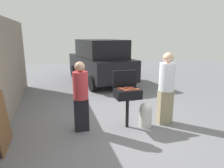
{
  "coord_description": "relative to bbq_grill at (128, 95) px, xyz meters",
  "views": [
    {
      "loc": [
        -1.58,
        -4.44,
        2.24
      ],
      "look_at": [
        -0.18,
        0.46,
        1.0
      ],
      "focal_mm": 32.59,
      "sensor_mm": 36.0,
      "label": 1
    }
  ],
  "objects": [
    {
      "name": "person_right",
      "position": [
        1.01,
        -0.05,
        0.16
      ],
      "size": [
        0.38,
        0.38,
        1.83
      ],
      "rotation": [
        0.0,
        0.0,
        3.19
      ],
      "color": "gray",
      "rests_on": "ground"
    },
    {
      "name": "hot_dog_14",
      "position": [
        0.19,
        -0.15,
        0.16
      ],
      "size": [
        0.13,
        0.03,
        0.03
      ],
      "primitive_type": "cylinder",
      "rotation": [
        0.0,
        1.57,
        0.07
      ],
      "color": "#B74C33",
      "rests_on": "bbq_grill"
    },
    {
      "name": "hot_dog_2",
      "position": [
        0.05,
        -0.04,
        0.16
      ],
      "size": [
        0.13,
        0.04,
        0.03
      ],
      "primitive_type": "cylinder",
      "rotation": [
        0.0,
        1.57,
        0.1
      ],
      "color": "#C6593D",
      "rests_on": "bbq_grill"
    },
    {
      "name": "hot_dog_11",
      "position": [
        0.03,
        -0.16,
        0.16
      ],
      "size": [
        0.13,
        0.03,
        0.03
      ],
      "primitive_type": "cylinder",
      "rotation": [
        0.0,
        1.57,
        0.06
      ],
      "color": "#B74C33",
      "rests_on": "bbq_grill"
    },
    {
      "name": "hot_dog_12",
      "position": [
        -0.06,
        0.08,
        0.16
      ],
      "size": [
        0.13,
        0.03,
        0.03
      ],
      "primitive_type": "cylinder",
      "rotation": [
        0.0,
        1.57,
        0.05
      ],
      "color": "#C6593D",
      "rests_on": "bbq_grill"
    },
    {
      "name": "bbq_grill",
      "position": [
        0.0,
        0.0,
        0.0
      ],
      "size": [
        0.6,
        0.44,
        0.97
      ],
      "color": "black",
      "rests_on": "ground"
    },
    {
      "name": "grill_lid_open",
      "position": [
        0.0,
        0.22,
        0.36
      ],
      "size": [
        0.6,
        0.05,
        0.42
      ],
      "primitive_type": "cube",
      "color": "black",
      "rests_on": "bbq_grill"
    },
    {
      "name": "hot_dog_7",
      "position": [
        -0.17,
        0.11,
        0.16
      ],
      "size": [
        0.13,
        0.04,
        0.03
      ],
      "primitive_type": "cylinder",
      "rotation": [
        0.0,
        1.57,
        0.09
      ],
      "color": "#B74C33",
      "rests_on": "bbq_grill"
    },
    {
      "name": "hot_dog_8",
      "position": [
        0.11,
        -0.01,
        0.16
      ],
      "size": [
        0.13,
        0.04,
        0.03
      ],
      "primitive_type": "cylinder",
      "rotation": [
        0.0,
        1.57,
        0.09
      ],
      "color": "#B74C33",
      "rests_on": "bbq_grill"
    },
    {
      "name": "hot_dog_1",
      "position": [
        -0.09,
        -0.16,
        0.16
      ],
      "size": [
        0.13,
        0.03,
        0.03
      ],
      "primitive_type": "cylinder",
      "rotation": [
        0.0,
        1.57,
        -0.05
      ],
      "color": "#AD4228",
      "rests_on": "bbq_grill"
    },
    {
      "name": "leaning_board",
      "position": [
        -2.73,
        -0.2,
        -0.28
      ],
      "size": [
        0.13,
        0.9,
        1.1
      ],
      "primitive_type": "cube",
      "rotation": [
        0.0,
        -0.09,
        0.0
      ],
      "color": "brown",
      "rests_on": "ground"
    },
    {
      "name": "hot_dog_3",
      "position": [
        0.02,
        0.12,
        0.16
      ],
      "size": [
        0.13,
        0.03,
        0.03
      ],
      "primitive_type": "cylinder",
      "rotation": [
        0.0,
        1.57,
        -0.05
      ],
      "color": "#B74C33",
      "rests_on": "bbq_grill"
    },
    {
      "name": "person_left",
      "position": [
        -1.11,
        0.11,
        0.08
      ],
      "size": [
        0.35,
        0.35,
        1.66
      ],
      "rotation": [
        0.0,
        0.0,
        -0.08
      ],
      "color": "black",
      "rests_on": "ground"
    },
    {
      "name": "propane_tank",
      "position": [
        0.45,
        -0.1,
        -0.5
      ],
      "size": [
        0.32,
        0.32,
        0.62
      ],
      "color": "silver",
      "rests_on": "ground"
    },
    {
      "name": "hot_dog_4",
      "position": [
        -0.07,
        -0.09,
        0.16
      ],
      "size": [
        0.13,
        0.03,
        0.03
      ],
      "primitive_type": "cylinder",
      "rotation": [
        0.0,
        1.57,
        0.02
      ],
      "color": "#B74C33",
      "rests_on": "bbq_grill"
    },
    {
      "name": "ground_plane",
      "position": [
        -0.07,
        0.04,
        -0.83
      ],
      "size": [
        24.0,
        24.0,
        0.0
      ],
      "primitive_type": "plane",
      "color": "slate"
    },
    {
      "name": "hot_dog_0",
      "position": [
        0.04,
        0.02,
        0.16
      ],
      "size": [
        0.13,
        0.04,
        0.03
      ],
      "primitive_type": "cylinder",
      "rotation": [
        0.0,
        1.57,
        -0.09
      ],
      "color": "#AD4228",
      "rests_on": "bbq_grill"
    },
    {
      "name": "hot_dog_15",
      "position": [
        0.12,
        0.09,
        0.16
      ],
      "size": [
        0.13,
        0.03,
        0.03
      ],
      "primitive_type": "cylinder",
      "rotation": [
        0.0,
        1.57,
        -0.06
      ],
      "color": "#C6593D",
      "rests_on": "bbq_grill"
    },
    {
      "name": "hot_dog_10",
      "position": [
        -0.17,
        -0.02,
        0.16
      ],
      "size": [
        0.13,
        0.03,
        0.03
      ],
      "primitive_type": "cylinder",
      "rotation": [
        0.0,
        1.57,
        -0.0
      ],
      "color": "#B74C33",
      "rests_on": "bbq_grill"
    },
    {
      "name": "hot_dog_5",
      "position": [
        -0.12,
        0.04,
        0.16
      ],
      "size": [
        0.13,
        0.04,
        0.03
      ],
      "primitive_type": "cylinder",
      "rotation": [
        0.0,
        1.57,
        0.07
      ],
      "color": "#C6593D",
      "rests_on": "bbq_grill"
    },
    {
      "name": "hot_dog_6",
      "position": [
        0.18,
        -0.08,
        0.16
      ],
      "size": [
        0.13,
        0.04,
        0.03
      ],
      "primitive_type": "cylinder",
      "rotation": [
        0.0,
        1.57,
        -0.09
      ],
      "color": "#C6593D",
      "rests_on": "bbq_grill"
    },
    {
      "name": "hot_dog_13",
      "position": [
        -0.08,
        -0.12,
        0.16
      ],
      "size": [
        0.13,
        0.03,
        0.03
      ],
      "primitive_type": "cylinder",
      "rotation": [
        0.0,
        1.57,
        0.01
      ],
      "color": "#AD4228",
      "rests_on": "bbq_grill"
    },
    {
      "name": "parked_minivan",
      "position": [
        0.47,
        5.09,
        0.2
      ],
      "size": [
        2.56,
        4.63,
        2.02
      ],
      "rotation": [
        0.0,
        0.0,
        3.29
      ],
      "color": "black",
      "rests_on": "ground"
    },
    {
      "name": "hot_dog_9",
      "position": [
        0.18,
        -0.12,
        0.16
      ],
      "size": [
        0.13,
        0.04,
        0.03
      ],
      "primitive_type": "cylinder",
      "rotation": [
        0.0,
        1.57,
        -0.12
      ],
      "color": "#AD4228",
      "rests_on": "bbq_grill"
    }
  ]
}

